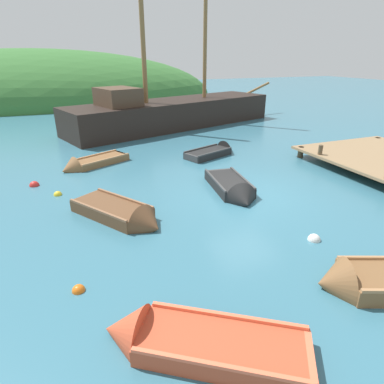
{
  "coord_description": "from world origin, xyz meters",
  "views": [
    {
      "loc": [
        -6.15,
        -9.75,
        4.84
      ],
      "look_at": [
        -2.16,
        0.14,
        0.38
      ],
      "focal_mm": 30.53,
      "sensor_mm": 36.0,
      "label": 1
    }
  ],
  "objects_px": {
    "sailing_ship": "(173,117)",
    "rowboat_near_dock": "(124,216)",
    "rowboat_far": "(233,190)",
    "rowboat_portside": "(375,283)",
    "buoy_red": "(34,186)",
    "buoy_white": "(314,240)",
    "rowboat_outer_right": "(90,164)",
    "rowboat_center": "(188,343)",
    "buoy_orange": "(79,291)",
    "rowboat_outer_left": "(215,153)",
    "buoy_yellow": "(58,195)"
  },
  "relations": [
    {
      "from": "sailing_ship",
      "to": "rowboat_near_dock",
      "type": "height_order",
      "value": "sailing_ship"
    },
    {
      "from": "rowboat_far",
      "to": "rowboat_portside",
      "type": "xyz_separation_m",
      "value": [
        0.28,
        -6.07,
        0.01
      ]
    },
    {
      "from": "sailing_ship",
      "to": "buoy_red",
      "type": "xyz_separation_m",
      "value": [
        -9.08,
        -9.2,
        -0.71
      ]
    },
    {
      "from": "buoy_white",
      "to": "rowboat_outer_right",
      "type": "bearing_deg",
      "value": 119.08
    },
    {
      "from": "rowboat_center",
      "to": "buoy_orange",
      "type": "bearing_deg",
      "value": -19.7
    },
    {
      "from": "sailing_ship",
      "to": "rowboat_portside",
      "type": "xyz_separation_m",
      "value": [
        -1.74,
        -18.95,
        -0.57
      ]
    },
    {
      "from": "rowboat_near_dock",
      "to": "rowboat_far",
      "type": "distance_m",
      "value": 4.33
    },
    {
      "from": "rowboat_outer_left",
      "to": "buoy_red",
      "type": "height_order",
      "value": "rowboat_outer_left"
    },
    {
      "from": "rowboat_center",
      "to": "rowboat_outer_left",
      "type": "distance_m",
      "value": 12.43
    },
    {
      "from": "rowboat_portside",
      "to": "rowboat_outer_left",
      "type": "relative_size",
      "value": 0.98
    },
    {
      "from": "buoy_yellow",
      "to": "buoy_white",
      "type": "bearing_deg",
      "value": -42.82
    },
    {
      "from": "rowboat_center",
      "to": "rowboat_outer_left",
      "type": "height_order",
      "value": "rowboat_center"
    },
    {
      "from": "rowboat_far",
      "to": "rowboat_center",
      "type": "relative_size",
      "value": 0.91
    },
    {
      "from": "rowboat_outer_right",
      "to": "rowboat_portside",
      "type": "distance_m",
      "value": 12.55
    },
    {
      "from": "rowboat_portside",
      "to": "buoy_red",
      "type": "height_order",
      "value": "rowboat_portside"
    },
    {
      "from": "sailing_ship",
      "to": "rowboat_outer_left",
      "type": "height_order",
      "value": "sailing_ship"
    },
    {
      "from": "buoy_orange",
      "to": "rowboat_center",
      "type": "bearing_deg",
      "value": -54.07
    },
    {
      "from": "buoy_white",
      "to": "rowboat_portside",
      "type": "bearing_deg",
      "value": -95.33
    },
    {
      "from": "sailing_ship",
      "to": "rowboat_center",
      "type": "distance_m",
      "value": 19.89
    },
    {
      "from": "rowboat_near_dock",
      "to": "buoy_red",
      "type": "height_order",
      "value": "rowboat_near_dock"
    },
    {
      "from": "rowboat_outer_left",
      "to": "buoy_yellow",
      "type": "xyz_separation_m",
      "value": [
        -7.82,
        -2.67,
        -0.11
      ]
    },
    {
      "from": "rowboat_far",
      "to": "buoy_red",
      "type": "distance_m",
      "value": 7.96
    },
    {
      "from": "rowboat_near_dock",
      "to": "rowboat_outer_left",
      "type": "xyz_separation_m",
      "value": [
        5.9,
        5.6,
        -0.03
      ]
    },
    {
      "from": "rowboat_outer_right",
      "to": "buoy_white",
      "type": "xyz_separation_m",
      "value": [
        5.19,
        -9.34,
        -0.09
      ]
    },
    {
      "from": "rowboat_outer_right",
      "to": "rowboat_portside",
      "type": "height_order",
      "value": "rowboat_portside"
    },
    {
      "from": "rowboat_center",
      "to": "buoy_white",
      "type": "distance_m",
      "value": 5.13
    },
    {
      "from": "buoy_yellow",
      "to": "rowboat_near_dock",
      "type": "bearing_deg",
      "value": -56.77
    },
    {
      "from": "buoy_red",
      "to": "rowboat_far",
      "type": "bearing_deg",
      "value": -27.56
    },
    {
      "from": "rowboat_far",
      "to": "rowboat_portside",
      "type": "relative_size",
      "value": 1.05
    },
    {
      "from": "buoy_orange",
      "to": "rowboat_near_dock",
      "type": "bearing_deg",
      "value": 62.08
    },
    {
      "from": "sailing_ship",
      "to": "buoy_orange",
      "type": "xyz_separation_m",
      "value": [
        -7.92,
        -16.54,
        -0.71
      ]
    },
    {
      "from": "buoy_orange",
      "to": "buoy_yellow",
      "type": "relative_size",
      "value": 0.97
    },
    {
      "from": "rowboat_portside",
      "to": "rowboat_near_dock",
      "type": "bearing_deg",
      "value": -27.71
    },
    {
      "from": "rowboat_near_dock",
      "to": "sailing_ship",
      "type": "bearing_deg",
      "value": 122.66
    },
    {
      "from": "rowboat_portside",
      "to": "buoy_orange",
      "type": "height_order",
      "value": "rowboat_portside"
    },
    {
      "from": "rowboat_portside",
      "to": "rowboat_outer_left",
      "type": "height_order",
      "value": "rowboat_portside"
    },
    {
      "from": "rowboat_outer_right",
      "to": "buoy_white",
      "type": "bearing_deg",
      "value": 93.3
    },
    {
      "from": "rowboat_far",
      "to": "buoy_yellow",
      "type": "xyz_separation_m",
      "value": [
        -6.2,
        2.32,
        -0.13
      ]
    },
    {
      "from": "rowboat_near_dock",
      "to": "buoy_yellow",
      "type": "distance_m",
      "value": 3.5
    },
    {
      "from": "rowboat_portside",
      "to": "buoy_yellow",
      "type": "relative_size",
      "value": 10.55
    },
    {
      "from": "rowboat_outer_left",
      "to": "buoy_white",
      "type": "relative_size",
      "value": 8.98
    },
    {
      "from": "rowboat_far",
      "to": "rowboat_center",
      "type": "bearing_deg",
      "value": -27.05
    },
    {
      "from": "buoy_red",
      "to": "rowboat_outer_right",
      "type": "bearing_deg",
      "value": 36.97
    },
    {
      "from": "rowboat_far",
      "to": "buoy_white",
      "type": "height_order",
      "value": "rowboat_far"
    },
    {
      "from": "rowboat_portside",
      "to": "buoy_white",
      "type": "distance_m",
      "value": 2.2
    },
    {
      "from": "rowboat_near_dock",
      "to": "rowboat_outer_right",
      "type": "relative_size",
      "value": 1.01
    },
    {
      "from": "rowboat_near_dock",
      "to": "buoy_red",
      "type": "relative_size",
      "value": 9.13
    },
    {
      "from": "buoy_red",
      "to": "rowboat_portside",
      "type": "bearing_deg",
      "value": -53.03
    },
    {
      "from": "rowboat_center",
      "to": "sailing_ship",
      "type": "bearing_deg",
      "value": -73.82
    },
    {
      "from": "sailing_ship",
      "to": "buoy_white",
      "type": "bearing_deg",
      "value": -112.75
    }
  ]
}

